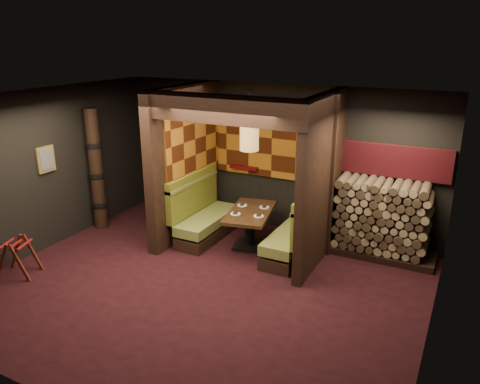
% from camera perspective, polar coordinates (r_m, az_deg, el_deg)
% --- Properties ---
extents(floor, '(6.50, 5.50, 0.02)m').
position_cam_1_polar(floor, '(7.40, -4.70, -11.42)').
color(floor, black).
rests_on(floor, ground).
extents(ceiling, '(6.50, 5.50, 0.02)m').
position_cam_1_polar(ceiling, '(6.48, -5.37, 11.20)').
color(ceiling, black).
rests_on(ceiling, ground).
extents(wall_back, '(6.50, 0.02, 2.85)m').
position_cam_1_polar(wall_back, '(9.16, 4.19, 4.20)').
color(wall_back, black).
rests_on(wall_back, ground).
extents(wall_front, '(6.50, 0.02, 2.85)m').
position_cam_1_polar(wall_front, '(4.90, -22.65, -10.34)').
color(wall_front, black).
rests_on(wall_front, ground).
extents(wall_left, '(0.02, 5.50, 2.85)m').
position_cam_1_polar(wall_left, '(8.91, -23.10, 2.36)').
color(wall_left, black).
rests_on(wall_left, ground).
extents(wall_right, '(0.02, 5.50, 2.85)m').
position_cam_1_polar(wall_right, '(5.87, 23.26, -5.62)').
color(wall_right, black).
rests_on(wall_right, ground).
extents(partition_left, '(0.20, 2.20, 2.85)m').
position_cam_1_polar(partition_left, '(8.83, -6.78, 3.60)').
color(partition_left, black).
rests_on(partition_left, floor).
extents(partition_right, '(0.15, 2.10, 2.85)m').
position_cam_1_polar(partition_right, '(7.77, 9.93, 1.37)').
color(partition_right, black).
rests_on(partition_right, floor).
extents(header_beam, '(2.85, 0.18, 0.44)m').
position_cam_1_polar(header_beam, '(7.11, -2.43, 10.03)').
color(header_beam, black).
rests_on(header_beam, partition_left).
extents(tapa_back_panel, '(2.40, 0.06, 1.55)m').
position_cam_1_polar(tapa_back_panel, '(9.03, 3.98, 6.58)').
color(tapa_back_panel, '#9F5F18').
rests_on(tapa_back_panel, wall_back).
extents(tapa_side_panel, '(0.04, 1.85, 1.45)m').
position_cam_1_polar(tapa_side_panel, '(8.81, -5.60, 6.44)').
color(tapa_side_panel, '#9F5F18').
rests_on(tapa_side_panel, partition_left).
extents(lacquer_shelf, '(0.60, 0.12, 0.07)m').
position_cam_1_polar(lacquer_shelf, '(9.36, 0.51, 3.03)').
color(lacquer_shelf, '#4F060B').
rests_on(lacquer_shelf, wall_back).
extents(booth_bench_left, '(0.68, 1.60, 1.14)m').
position_cam_1_polar(booth_bench_left, '(8.95, -4.46, -3.04)').
color(booth_bench_left, black).
rests_on(booth_bench_left, floor).
extents(booth_bench_right, '(0.68, 1.60, 1.14)m').
position_cam_1_polar(booth_bench_right, '(8.18, 6.97, -5.24)').
color(booth_bench_right, black).
rests_on(booth_bench_right, floor).
extents(dining_table, '(0.98, 1.45, 0.70)m').
position_cam_1_polar(dining_table, '(8.46, 1.23, -3.78)').
color(dining_table, black).
rests_on(dining_table, floor).
extents(place_settings, '(0.68, 0.71, 0.03)m').
position_cam_1_polar(place_settings, '(8.37, 1.25, -2.23)').
color(place_settings, white).
rests_on(place_settings, dining_table).
extents(pendant_lamp, '(0.32, 0.32, 1.03)m').
position_cam_1_polar(pendant_lamp, '(7.96, 1.15, 6.69)').
color(pendant_lamp, '#A47A3A').
rests_on(pendant_lamp, ceiling).
extents(framed_picture, '(0.05, 0.36, 0.46)m').
position_cam_1_polar(framed_picture, '(8.89, -22.59, 3.70)').
color(framed_picture, olive).
rests_on(framed_picture, wall_left).
extents(luggage_rack, '(0.72, 0.61, 0.66)m').
position_cam_1_polar(luggage_rack, '(8.36, -25.48, -7.03)').
color(luggage_rack, '#491812').
rests_on(luggage_rack, floor).
extents(totem_column, '(0.31, 0.31, 2.40)m').
position_cam_1_polar(totem_column, '(9.54, -17.12, 2.52)').
color(totem_column, black).
rests_on(totem_column, floor).
extents(firewood_stack, '(1.73, 0.70, 1.36)m').
position_cam_1_polar(firewood_stack, '(8.40, 17.43, -3.27)').
color(firewood_stack, black).
rests_on(firewood_stack, floor).
extents(mosaic_header, '(1.83, 0.10, 0.56)m').
position_cam_1_polar(mosaic_header, '(8.43, 18.46, 3.57)').
color(mosaic_header, maroon).
rests_on(mosaic_header, wall_back).
extents(bay_front_post, '(0.08, 0.08, 2.85)m').
position_cam_1_polar(bay_front_post, '(7.98, 11.11, 1.76)').
color(bay_front_post, black).
rests_on(bay_front_post, floor).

